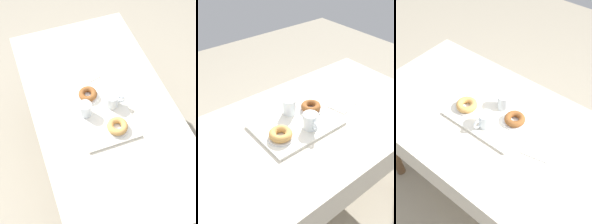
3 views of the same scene
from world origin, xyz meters
The scene contains 10 objects.
ground_plane centered at (0.00, 0.00, 0.00)m, with size 6.00×6.00×0.00m, color gray.
dining_table centered at (0.00, 0.00, 0.67)m, with size 1.51×0.81×0.78m.
serving_tray centered at (0.04, -0.02, 0.79)m, with size 0.43×0.31×0.02m, color silver.
tea_mug_left centered at (0.01, 0.05, 0.83)m, with size 0.07×0.11×0.08m.
water_glass_near centered at (0.02, -0.11, 0.83)m, with size 0.07×0.07×0.09m.
donut_plate_left centered at (0.17, 0.02, 0.80)m, with size 0.13×0.13×0.01m, color white.
sugar_donut_left centered at (0.17, 0.02, 0.82)m, with size 0.12×0.12×0.04m, color tan.
donut_plate_right centered at (-0.09, -0.06, 0.80)m, with size 0.13×0.13×0.01m, color white.
sugar_donut_right centered at (-0.09, -0.06, 0.82)m, with size 0.11×0.11×0.03m, color brown.
paper_napkin centered at (-0.28, 0.00, 0.78)m, with size 0.14×0.11×0.01m, color white.
Camera 2 is at (0.72, 0.82, 1.67)m, focal length 43.32 mm.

